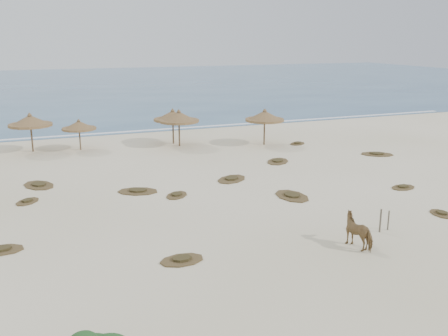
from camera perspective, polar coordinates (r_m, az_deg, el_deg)
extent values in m
plane|color=beige|center=(24.60, 5.19, -6.05)|extent=(160.00, 160.00, 0.00)
cube|color=navy|center=(96.49, -15.19, 9.12)|extent=(200.00, 100.00, 0.01)
cube|color=white|center=(48.46, -8.58, 4.27)|extent=(70.00, 0.60, 0.01)
cylinder|color=brown|center=(41.58, -21.12, 3.31)|extent=(0.13, 0.13, 2.31)
cylinder|color=brown|center=(41.42, -21.24, 4.61)|extent=(3.53, 3.53, 0.20)
cone|color=brown|center=(41.36, -21.29, 5.10)|extent=(3.41, 3.41, 0.82)
cone|color=brown|center=(41.29, -21.35, 5.78)|extent=(0.40, 0.40, 0.24)
cylinder|color=brown|center=(41.09, -16.15, 3.28)|extent=(0.11, 0.11, 1.87)
cylinder|color=brown|center=(40.95, -16.23, 4.34)|extent=(3.22, 3.22, 0.16)
cone|color=brown|center=(40.90, -16.25, 4.75)|extent=(3.12, 3.12, 0.67)
cone|color=brown|center=(40.83, -16.29, 5.30)|extent=(0.32, 0.32, 0.20)
cylinder|color=brown|center=(40.95, -5.14, 4.08)|extent=(0.13, 0.13, 2.29)
cylinder|color=brown|center=(40.79, -5.17, 5.38)|extent=(3.27, 3.27, 0.20)
cone|color=brown|center=(40.73, -5.18, 5.88)|extent=(3.16, 3.16, 0.82)
cone|color=brown|center=(40.66, -5.20, 6.56)|extent=(0.39, 0.39, 0.24)
cylinder|color=brown|center=(41.99, -5.84, 4.29)|extent=(0.13, 0.13, 2.23)
cylinder|color=brown|center=(41.84, -5.87, 5.53)|extent=(3.43, 3.43, 0.19)
cone|color=brown|center=(41.78, -5.88, 6.00)|extent=(3.31, 3.31, 0.80)
cone|color=brown|center=(41.71, -5.90, 6.65)|extent=(0.38, 0.38, 0.23)
cylinder|color=brown|center=(41.56, 4.63, 4.23)|extent=(0.13, 0.13, 2.26)
cylinder|color=brown|center=(41.40, 4.66, 5.50)|extent=(4.23, 4.23, 0.19)
cone|color=brown|center=(41.34, 4.67, 5.99)|extent=(4.09, 4.09, 0.81)
cone|color=brown|center=(41.27, 4.68, 6.66)|extent=(0.39, 0.39, 0.24)
imported|color=olive|center=(22.17, 15.23, -6.96)|extent=(1.15, 1.82, 1.42)
cylinder|color=brown|center=(24.07, 17.45, -5.76)|extent=(0.11, 0.11, 1.12)
cylinder|color=brown|center=(24.48, 18.28, -5.69)|extent=(0.08, 0.08, 0.95)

